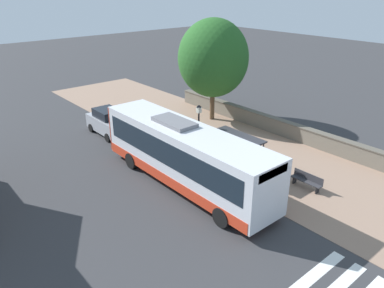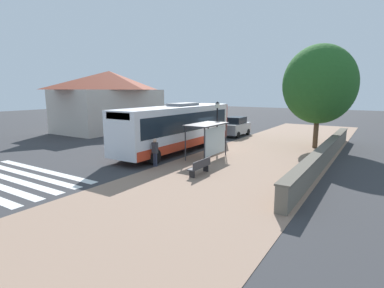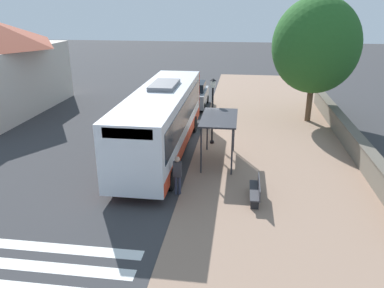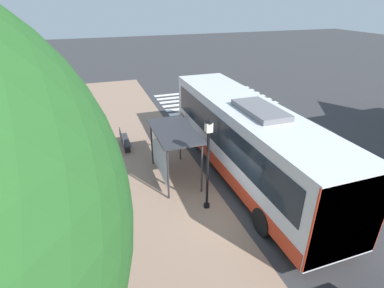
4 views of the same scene
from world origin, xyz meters
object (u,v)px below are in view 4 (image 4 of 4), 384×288
at_px(bench, 124,140).
at_px(street_lamp_near, 208,158).
at_px(bus, 246,138).
at_px(pedestrian, 181,124).
at_px(bus_shelter, 171,139).

relative_size(bench, street_lamp_near, 0.49).
height_order(bench, street_lamp_near, street_lamp_near).
bearing_deg(bench, street_lamp_near, -69.93).
distance_m(bus, pedestrian, 4.97).
distance_m(pedestrian, bench, 3.33).
relative_size(pedestrian, street_lamp_near, 0.46).
height_order(bus_shelter, bench, bus_shelter).
distance_m(bus_shelter, pedestrian, 4.21).
xyz_separation_m(pedestrian, bench, (-3.28, 0.12, -0.54)).
bearing_deg(pedestrian, bus_shelter, -113.42).
height_order(bus, bus_shelter, bus).
height_order(bus_shelter, pedestrian, bus_shelter).
height_order(bus, pedestrian, bus).
height_order(bus, street_lamp_near, street_lamp_near).
bearing_deg(bus, bench, 136.00).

